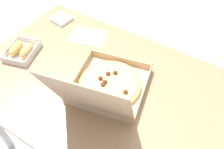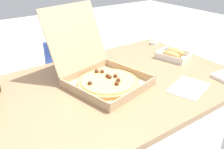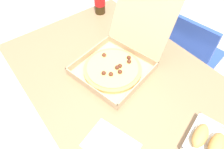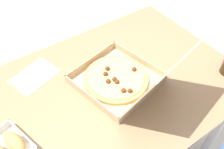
% 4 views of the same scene
% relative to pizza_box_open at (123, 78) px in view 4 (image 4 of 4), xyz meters
% --- Properties ---
extents(dining_table, '(1.30, 0.87, 0.73)m').
position_rel_pizza_box_open_xyz_m(dining_table, '(0.07, -0.03, -0.13)').
color(dining_table, '#997551').
rests_on(dining_table, ground_plane).
extents(pizza_box_open, '(0.44, 0.54, 0.37)m').
position_rel_pizza_box_open_xyz_m(pizza_box_open, '(0.00, 0.00, 0.00)').
color(pizza_box_open, tan).
rests_on(pizza_box_open, dining_table).
extents(bread_side_box, '(0.20, 0.22, 0.06)m').
position_rel_pizza_box_open_xyz_m(bread_side_box, '(0.56, 0.02, -0.02)').
color(bread_side_box, white).
rests_on(bread_side_box, dining_table).
extents(paper_menu, '(0.25, 0.21, 0.00)m').
position_rel_pizza_box_open_xyz_m(paper_menu, '(0.32, -0.29, -0.05)').
color(paper_menu, white).
rests_on(paper_menu, dining_table).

